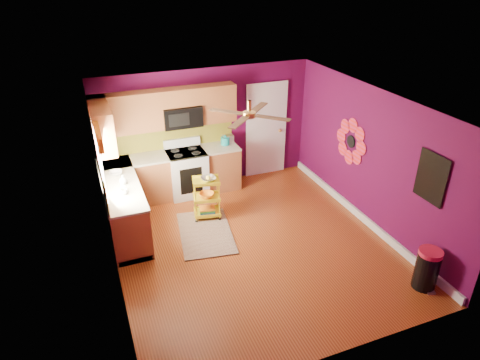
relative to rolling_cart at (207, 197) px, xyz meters
name	(u,v)px	position (x,y,z in m)	size (l,w,h in m)	color
ground	(252,244)	(0.45, -1.11, -0.45)	(5.00, 5.00, 0.00)	maroon
room_envelope	(255,158)	(0.48, -1.11, 1.18)	(4.54, 5.04, 2.52)	#51093B
lower_cabinets	(152,189)	(-0.89, 0.70, -0.02)	(2.81, 2.31, 0.94)	brown
electric_range	(187,172)	(-0.10, 1.06, 0.03)	(0.76, 0.66, 1.13)	white
upper_cabinetry	(147,115)	(-0.79, 1.06, 1.34)	(2.80, 2.30, 1.26)	brown
left_window	(98,148)	(-1.77, -0.06, 1.28)	(0.08, 1.35, 1.08)	white
panel_door	(266,131)	(1.80, 1.35, 0.57)	(0.95, 0.11, 2.15)	white
right_wall_art	(384,156)	(2.68, -1.45, 0.99)	(0.04, 2.74, 1.04)	black
ceiling_fan	(249,114)	(0.45, -0.91, 1.84)	(1.01, 1.01, 0.26)	#BF8C3F
shag_rug	(206,232)	(-0.20, -0.49, -0.44)	(0.90, 1.48, 0.02)	black
rolling_cart	(207,197)	(0.00, 0.00, 0.00)	(0.55, 0.45, 0.89)	yellow
trash_can	(427,269)	(2.43, -3.03, -0.13)	(0.42, 0.42, 0.66)	black
teal_kettle	(225,141)	(0.77, 1.13, 0.57)	(0.18, 0.18, 0.21)	teal
toaster	(228,139)	(0.85, 1.19, 0.58)	(0.22, 0.15, 0.18)	beige
soap_bottle_a	(123,187)	(-1.48, -0.14, 0.57)	(0.08, 0.08, 0.17)	#EA3F72
soap_bottle_b	(123,180)	(-1.45, 0.12, 0.57)	(0.13, 0.13, 0.17)	white
counter_dish	(116,173)	(-1.52, 0.55, 0.51)	(0.24, 0.24, 0.06)	white
counter_cup	(124,192)	(-1.48, -0.25, 0.53)	(0.11, 0.11, 0.09)	white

